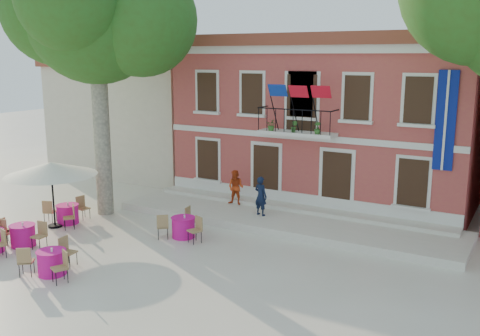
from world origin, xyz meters
The scene contains 12 objects.
ground centered at (0.00, 0.00, 0.00)m, with size 90.00×90.00×0.00m, color beige.
main_building centered at (2.00, 9.99, 3.78)m, with size 13.50×9.59×7.50m.
neighbor_west centered at (-9.50, 11.00, 3.22)m, with size 9.40×9.40×6.40m.
terrace centered at (2.00, 4.40, 0.15)m, with size 14.00×3.40×0.30m, color silver.
plane_tree_west centered at (-5.21, 1.96, 8.17)m, with size 5.64×5.64×11.08m.
patio_umbrella centered at (-5.62, -0.43, 2.32)m, with size 3.48×3.48×2.59m.
pedestrian_navy centered at (1.13, 4.10, 1.09)m, with size 0.58×0.38×1.59m, color black.
pedestrian_orange centered at (-0.53, 4.97, 1.05)m, with size 0.73×0.57×1.50m, color #CF4318.
cafe_table_1 centered at (-1.98, -3.75, 0.43)m, with size 1.86×1.71×0.95m.
cafe_table_2 centered at (-4.88, -2.49, 0.42)m, with size 1.95×0.90×0.95m.
cafe_table_3 centered at (-5.50, 0.13, 0.43)m, with size 1.85×1.75×0.95m.
cafe_table_4 centered at (-0.50, 1.05, 0.43)m, with size 1.85×1.74×0.95m.
Camera 1 is at (10.65, -14.25, 6.57)m, focal length 40.00 mm.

